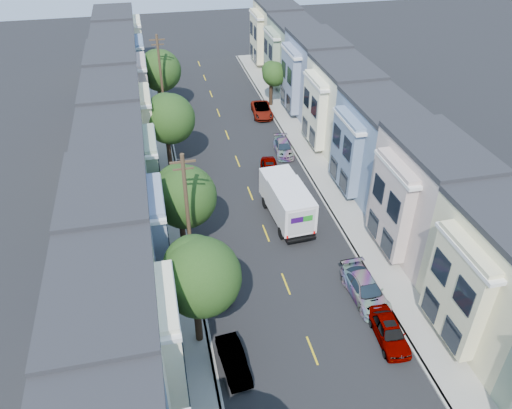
{
  "coord_description": "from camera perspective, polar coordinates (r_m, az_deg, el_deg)",
  "views": [
    {
      "loc": [
        -7.77,
        -24.8,
        24.63
      ],
      "look_at": [
        -0.58,
        7.05,
        2.2
      ],
      "focal_mm": 35.0,
      "sensor_mm": 36.0,
      "label": 1
    }
  ],
  "objects": [
    {
      "name": "parked_left_d",
      "position": [
        44.8,
        -7.08,
        1.9
      ],
      "size": [
        1.97,
        4.37,
        1.38
      ],
      "primitive_type": "imported",
      "rotation": [
        0.0,
        0.0,
        0.08
      ],
      "color": "#2F0305",
      "rests_on": "ground"
    },
    {
      "name": "tree_b",
      "position": [
        28.76,
        -6.51,
        -8.3
      ],
      "size": [
        4.7,
        4.7,
        7.57
      ],
      "color": "black",
      "rests_on": "ground"
    },
    {
      "name": "road_slab",
      "position": [
        47.44,
        -1.43,
        3.22
      ],
      "size": [
        12.0,
        70.0,
        0.02
      ],
      "primitive_type": "cube",
      "color": "black",
      "rests_on": "ground"
    },
    {
      "name": "ground",
      "position": [
        35.8,
        3.43,
        -9.05
      ],
      "size": [
        160.0,
        160.0,
        0.0
      ],
      "primitive_type": "plane",
      "color": "black",
      "rests_on": "ground"
    },
    {
      "name": "parked_left_b",
      "position": [
        30.54,
        -2.58,
        -17.39
      ],
      "size": [
        1.66,
        3.83,
        1.24
      ],
      "primitive_type": "imported",
      "rotation": [
        0.0,
        0.0,
        0.09
      ],
      "color": "black",
      "rests_on": "ground"
    },
    {
      "name": "tree_c",
      "position": [
        36.36,
        -8.32,
        0.85
      ],
      "size": [
        4.7,
        4.7,
        7.07
      ],
      "color": "black",
      "rests_on": "ground"
    },
    {
      "name": "parked_left_c",
      "position": [
        35.17,
        -4.66,
        -8.7
      ],
      "size": [
        2.21,
        4.53,
        1.24
      ],
      "primitive_type": "imported",
      "rotation": [
        0.0,
        0.0,
        -0.03
      ],
      "color": "#A2A2A2",
      "rests_on": "ground"
    },
    {
      "name": "townhouse_row_right",
      "position": [
        50.48,
        11.1,
        4.59
      ],
      "size": [
        5.0,
        70.0,
        8.5
      ],
      "primitive_type": "cube",
      "color": "slate",
      "rests_on": "ground"
    },
    {
      "name": "tree_far_r",
      "position": [
        61.01,
        2.02,
        14.62
      ],
      "size": [
        2.91,
        2.91,
        5.43
      ],
      "color": "black",
      "rests_on": "ground"
    },
    {
      "name": "utility_pole_near",
      "position": [
        33.16,
        -7.75,
        -1.85
      ],
      "size": [
        1.6,
        0.26,
        10.0
      ],
      "color": "#42301E",
      "rests_on": "ground"
    },
    {
      "name": "lead_sedan",
      "position": [
        47.24,
        1.57,
        4.03
      ],
      "size": [
        2.26,
        4.44,
        1.38
      ],
      "primitive_type": "imported",
      "rotation": [
        0.0,
        0.0,
        -0.16
      ],
      "color": "black",
      "rests_on": "ground"
    },
    {
      "name": "curb_left",
      "position": [
        46.79,
        -8.72,
        2.4
      ],
      "size": [
        0.3,
        70.0,
        0.15
      ],
      "primitive_type": "cube",
      "color": "gray",
      "rests_on": "ground"
    },
    {
      "name": "parked_right_c",
      "position": [
        51.25,
        3.14,
        6.5
      ],
      "size": [
        2.15,
        4.28,
        1.24
      ],
      "primitive_type": "imported",
      "rotation": [
        0.0,
        0.0,
        -0.1
      ],
      "color": "black",
      "rests_on": "ground"
    },
    {
      "name": "townhouse_row_left",
      "position": [
        46.92,
        -14.9,
        1.54
      ],
      "size": [
        5.0,
        70.0,
        8.5
      ],
      "primitive_type": "cube",
      "color": "slate",
      "rests_on": "ground"
    },
    {
      "name": "tree_d",
      "position": [
        47.3,
        -9.94,
        9.58
      ],
      "size": [
        4.7,
        4.7,
        7.47
      ],
      "color": "black",
      "rests_on": "ground"
    },
    {
      "name": "parked_right_a",
      "position": [
        32.86,
        15.0,
        -13.84
      ],
      "size": [
        1.94,
        4.4,
        1.4
      ],
      "primitive_type": "imported",
      "rotation": [
        0.0,
        0.0,
        -0.07
      ],
      "color": "#545C5F",
      "rests_on": "ground"
    },
    {
      "name": "parked_right_d",
      "position": [
        59.49,
        0.68,
        10.73
      ],
      "size": [
        2.63,
        4.95,
        1.32
      ],
      "primitive_type": "imported",
      "rotation": [
        0.0,
        0.0,
        -0.09
      ],
      "color": "black",
      "rests_on": "ground"
    },
    {
      "name": "tree_e",
      "position": [
        59.45,
        -10.96,
        14.77
      ],
      "size": [
        4.7,
        4.7,
        7.53
      ],
      "color": "black",
      "rests_on": "ground"
    },
    {
      "name": "utility_pole_far",
      "position": [
        56.29,
        -10.74,
        13.66
      ],
      "size": [
        1.6,
        0.26,
        10.0
      ],
      "color": "#42301E",
      "rests_on": "ground"
    },
    {
      "name": "fedex_truck",
      "position": [
        40.75,
        3.55,
        0.46
      ],
      "size": [
        2.69,
        6.98,
        3.35
      ],
      "rotation": [
        0.0,
        0.0,
        0.06
      ],
      "color": "white",
      "rests_on": "ground"
    },
    {
      "name": "sidewalk_left",
      "position": [
        46.76,
        -10.3,
        2.2
      ],
      "size": [
        2.6,
        70.0,
        0.15
      ],
      "primitive_type": "cube",
      "color": "gray",
      "rests_on": "ground"
    },
    {
      "name": "curb_right",
      "position": [
        48.76,
        5.56,
        4.08
      ],
      "size": [
        0.3,
        70.0,
        0.15
      ],
      "primitive_type": "cube",
      "color": "gray",
      "rests_on": "ground"
    },
    {
      "name": "centerline",
      "position": [
        47.44,
        -1.43,
        3.21
      ],
      "size": [
        0.12,
        70.0,
        0.01
      ],
      "primitive_type": "cube",
      "color": "gold",
      "rests_on": "ground"
    },
    {
      "name": "sidewalk_right",
      "position": [
        49.15,
        7.01,
        4.24
      ],
      "size": [
        2.6,
        70.0,
        0.15
      ],
      "primitive_type": "cube",
      "color": "gray",
      "rests_on": "ground"
    },
    {
      "name": "parked_right_b",
      "position": [
        35.09,
        12.4,
        -9.47
      ],
      "size": [
        2.22,
        4.92,
        1.46
      ],
      "primitive_type": "imported",
      "rotation": [
        0.0,
        0.0,
        0.04
      ],
      "color": "silver",
      "rests_on": "ground"
    }
  ]
}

